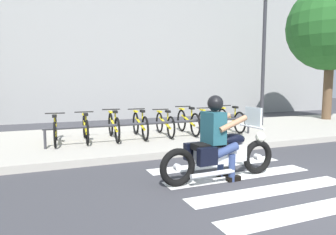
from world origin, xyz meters
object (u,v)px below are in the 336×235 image
Objects in this scene: street_lamp at (264,48)px; motorcycle at (221,153)px; bicycle_2 at (114,126)px; bicycle_1 at (86,128)px; tree_near_rack at (331,27)px; bicycle_7 at (230,120)px; bike_rack at (160,124)px; rider at (217,132)px; bicycle_5 at (188,122)px; bicycle_0 at (55,130)px; bicycle_3 at (140,125)px; bicycle_6 at (210,121)px; bicycle_4 at (165,124)px.

motorcycle is at bearing -135.31° from street_lamp.
bicycle_1 is at bearing 179.96° from bicycle_2.
motorcycle is 9.76m from tree_near_rack.
bicycle_7 is 0.30× the size of bike_rack.
bicycle_7 is at bearing 53.33° from rider.
bicycle_5 is at bearing 71.07° from rider.
street_lamp reaches higher than rider.
rider is 4.29m from bicycle_0.
bicycle_7 is at bearing 54.15° from motorcycle.
street_lamp reaches higher than bicycle_2.
street_lamp is (1.76, 0.73, 2.26)m from bicycle_7.
bicycle_2 is 1.03× the size of bicycle_7.
bicycle_5 reaches higher than bicycle_3.
bicycle_6 is (3.58, 0.00, -0.00)m from bicycle_1.
bicycle_1 is 0.97× the size of bicycle_7.
bicycle_6 is at bearing 0.01° from bicycle_1.
bike_rack is (2.50, -0.56, 0.09)m from bicycle_0.
bicycle_6 reaches higher than bike_rack.
bicycle_1 is 2.86m from bicycle_5.
bicycle_5 reaches higher than bicycle_1.
bicycle_1 is 0.94× the size of bicycle_2.
bicycle_7 is (4.29, -0.00, 0.02)m from bicycle_1.
bicycle_4 is at bearing 179.98° from bicycle_7.
bicycle_0 is 1.02× the size of bicycle_1.
street_lamp is at bearing 22.40° from bicycle_7.
bicycle_5 is 0.72m from bicycle_6.
bicycle_0 is at bearing 167.50° from bike_rack.
street_lamp is at bearing 16.70° from bike_rack.
rider is 6.46m from street_lamp.
bicycle_3 reaches higher than bike_rack.
bicycle_3 is 0.31× the size of tree_near_rack.
bicycle_2 is at bearing 179.99° from bicycle_5.
bicycle_5 is at bearing -0.02° from bicycle_1.
bicycle_1 is (-1.72, 3.56, 0.03)m from motorcycle.
bicycle_3 is at bearing -179.98° from bicycle_6.
bicycle_1 reaches higher than bicycle_0.
motorcycle is 3.58m from bicycle_3.
bicycle_4 is (0.43, 3.56, 0.03)m from motorcycle.
bicycle_7 reaches higher than bicycle_0.
motorcycle is at bearing -85.39° from bicycle_3.
bicycle_1 is 0.72m from bicycle_2.
rider reaches higher than bike_rack.
tree_near_rack is at bearing 9.48° from bicycle_5.
rider is 0.85× the size of bicycle_7.
street_lamp is at bearing 44.17° from rider.
rider reaches higher than bicycle_4.
bicycle_0 is 0.95× the size of bicycle_2.
bicycle_4 is (1.43, 0.00, -0.02)m from bicycle_2.
bicycle_4 is 0.96× the size of bicycle_5.
bicycle_2 is 0.32× the size of tree_near_rack.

